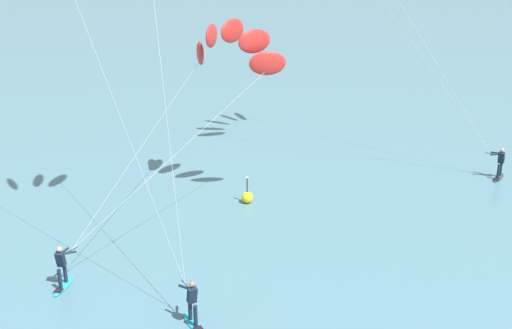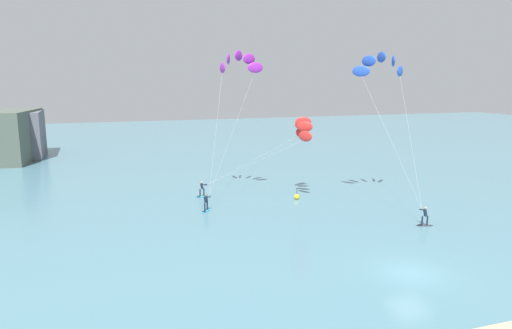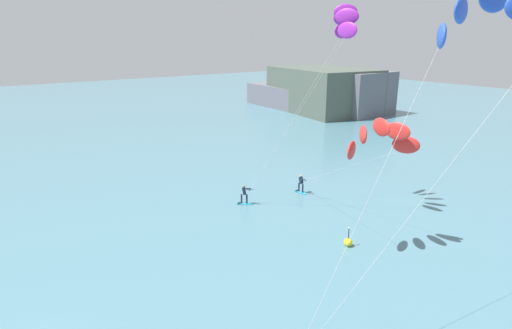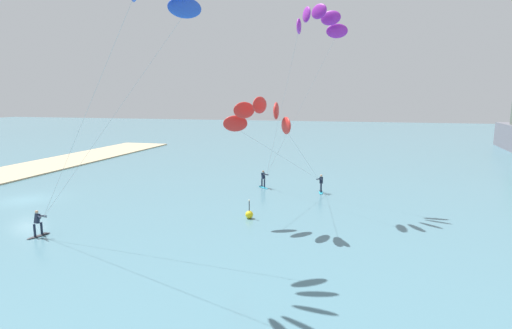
# 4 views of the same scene
# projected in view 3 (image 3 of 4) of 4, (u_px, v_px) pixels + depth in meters

# --- Properties ---
(kitesurfer_nearshore) EXTENTS (5.75, 11.00, 15.20)m
(kitesurfer_nearshore) POSITION_uv_depth(u_px,v_px,m) (483.00, 32.00, 16.28)
(kitesurfer_nearshore) COLOR #333338
(kitesurfer_nearshore) RESTS_ON ground
(kitesurfer_mid_water) EXTENTS (7.82, 8.23, 15.44)m
(kitesurfer_mid_water) POSITION_uv_depth(u_px,v_px,m) (340.00, 30.00, 30.10)
(kitesurfer_mid_water) COLOR #23ADD1
(kitesurfer_mid_water) RESTS_ON ground
(kitesurfer_far_out) EXTENTS (12.46, 6.10, 8.59)m
(kitesurfer_far_out) POSITION_uv_depth(u_px,v_px,m) (375.00, 141.00, 25.93)
(kitesurfer_far_out) COLOR #23ADD1
(kitesurfer_far_out) RESTS_ON ground
(marker_buoy) EXTENTS (0.56, 0.56, 1.38)m
(marker_buoy) POSITION_uv_depth(u_px,v_px,m) (348.00, 242.00, 27.72)
(marker_buoy) COLOR yellow
(marker_buoy) RESTS_ON ground
(distant_headland) EXTENTS (27.22, 15.86, 7.81)m
(distant_headland) POSITION_uv_depth(u_px,v_px,m) (323.00, 92.00, 78.42)
(distant_headland) COLOR slate
(distant_headland) RESTS_ON ground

